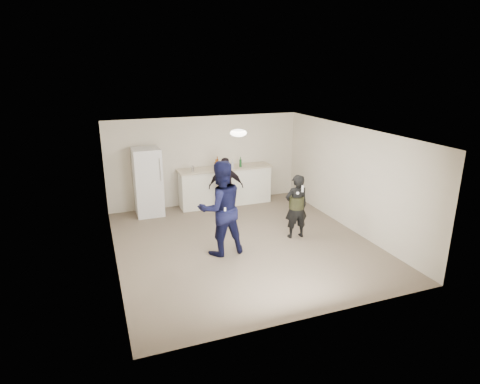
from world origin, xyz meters
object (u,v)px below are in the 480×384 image
object	(u,v)px
shaker	(193,169)
woman	(296,206)
man	(221,208)
fridge	(148,182)
counter	(225,187)
spectator	(226,187)

from	to	relation	value
shaker	woman	bearing A→B (deg)	-56.30
woman	shaker	bearing A→B (deg)	-53.47
man	fridge	bearing A→B (deg)	-73.98
shaker	man	world-z (taller)	man
counter	shaker	distance (m)	1.17
man	woman	size ratio (longest dim) A/B	1.34
shaker	spectator	bearing A→B (deg)	-42.67
shaker	man	distance (m)	2.82
fridge	shaker	xyz separation A→B (m)	(1.20, -0.07, 0.28)
fridge	shaker	bearing A→B (deg)	-3.52
shaker	counter	bearing A→B (deg)	8.45
shaker	man	bearing A→B (deg)	-92.34
man	spectator	distance (m)	2.32
fridge	woman	distance (m)	4.00
man	shaker	bearing A→B (deg)	-96.86
counter	woman	world-z (taller)	woman
shaker	spectator	xyz separation A→B (m)	(0.72, -0.66, -0.40)
man	woman	bearing A→B (deg)	-178.87
shaker	spectator	distance (m)	1.06
counter	fridge	size ratio (longest dim) A/B	1.44
counter	woman	distance (m)	2.89
shaker	fridge	bearing A→B (deg)	176.48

